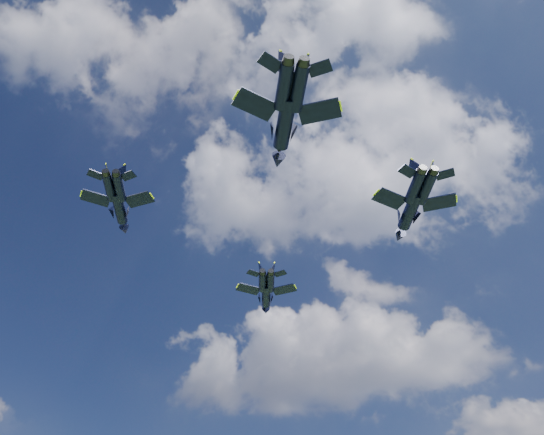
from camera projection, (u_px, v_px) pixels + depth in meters
The scene contains 4 objects.
jet_lead at pixel (266, 296), 98.90m from camera, with size 10.83×14.75×3.47m.
jet_left at pixel (120, 209), 80.12m from camera, with size 10.50×14.38×3.39m.
jet_right at pixel (409, 213), 82.61m from camera, with size 12.51×17.33×4.11m.
jet_slot at pixel (284, 126), 66.40m from camera, with size 12.78×17.61×4.19m.
Camera 1 is at (21.14, -52.58, 5.53)m, focal length 35.00 mm.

